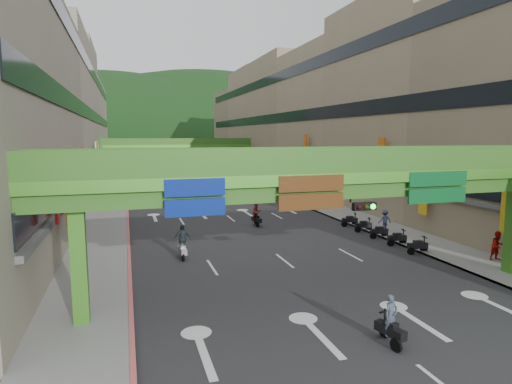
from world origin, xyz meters
TOP-DOWN VIEW (x-y plane):
  - ground at (0.00, 0.00)m, footprint 320.00×320.00m
  - road_slab at (0.00, 50.00)m, footprint 18.00×140.00m
  - sidewalk_left at (-11.00, 50.00)m, footprint 4.00×140.00m
  - sidewalk_right at (11.00, 50.00)m, footprint 4.00×140.00m
  - curb_left at (-9.10, 50.00)m, footprint 0.20×140.00m
  - curb_right at (9.10, 50.00)m, footprint 0.20×140.00m
  - building_row_left at (-18.93, 50.00)m, footprint 12.80×95.00m
  - building_row_right at (18.93, 50.00)m, footprint 12.80×95.00m
  - overpass_near at (0.93, 5.38)m, footprint 28.00×12.27m
  - overpass_far at (0.00, 65.00)m, footprint 28.00×2.20m
  - hill_left at (-15.00, 160.00)m, footprint 168.00×140.00m
  - hill_right at (25.00, 180.00)m, footprint 208.00×176.00m
  - bunting_string at (0.00, 30.00)m, footprint 26.00×0.36m
  - scooter_rider_near at (-0.04, 1.00)m, footprint 0.70×1.59m
  - scooter_rider_mid at (1.34, 22.22)m, footprint 0.95×1.59m
  - scooter_rider_left at (-5.91, 14.28)m, footprint 1.09×1.60m
  - scooter_rider_far at (-0.77, 34.96)m, footprint 0.84×1.60m
  - parked_scooter_row at (8.80, 15.37)m, footprint 1.60×9.41m
  - car_silver at (-7.00, 39.36)m, footprint 1.65×4.58m
  - car_yellow at (0.08, 56.90)m, footprint 2.00×4.36m
  - pedestrian_red at (12.20, 8.00)m, footprint 0.90×0.73m
  - pedestrian_dark at (9.80, 38.51)m, footprint 1.07×0.88m
  - pedestrian_blue at (10.44, 17.14)m, footprint 0.82×0.58m

SIDE VIEW (x-z plane):
  - ground at x=0.00m, z-range 0.00..0.00m
  - hill_left at x=-15.00m, z-range -56.00..56.00m
  - hill_right at x=25.00m, z-range -64.00..64.00m
  - road_slab at x=0.00m, z-range 0.00..0.02m
  - sidewalk_left at x=-11.00m, z-range 0.00..0.15m
  - sidewalk_right at x=11.00m, z-range 0.00..0.15m
  - curb_left at x=-9.10m, z-range 0.00..0.18m
  - curb_right at x=9.10m, z-range 0.00..0.18m
  - parked_scooter_row at x=8.80m, z-range -0.02..1.06m
  - car_yellow at x=0.08m, z-range 0.00..1.45m
  - car_silver at x=-7.00m, z-range 0.00..1.50m
  - pedestrian_blue at x=10.44m, z-range 0.00..1.64m
  - pedestrian_dark at x=9.80m, z-range 0.00..1.71m
  - scooter_rider_near at x=-0.04m, z-range -0.08..1.82m
  - pedestrian_red at x=12.20m, z-range 0.00..1.76m
  - scooter_rider_far at x=-0.77m, z-range 0.00..1.94m
  - scooter_rider_mid at x=1.34m, z-range 0.04..2.12m
  - scooter_rider_left at x=-5.91m, z-range 0.01..2.17m
  - overpass_near at x=0.93m, z-range 1.66..8.76m
  - overpass_far at x=0.00m, z-range 1.85..8.95m
  - bunting_string at x=0.00m, z-range 5.73..6.19m
  - building_row_left at x=-18.93m, z-range -0.04..18.96m
  - building_row_right at x=18.93m, z-range -0.04..18.96m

